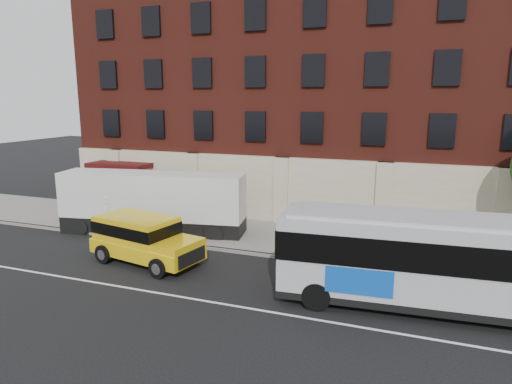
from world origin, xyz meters
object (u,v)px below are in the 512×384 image
(sign_pole, at_px, (107,211))
(yellow_suv, at_px, (142,237))
(city_bus, at_px, (461,262))
(shipping_container, at_px, (153,204))

(sign_pole, xyz_separation_m, yellow_suv, (4.24, -2.83, -0.20))
(city_bus, xyz_separation_m, yellow_suv, (-13.63, 0.50, -0.70))
(city_bus, bearing_deg, yellow_suv, 177.88)
(city_bus, relative_size, yellow_suv, 2.23)
(sign_pole, relative_size, shipping_container, 0.23)
(shipping_container, bearing_deg, city_bus, -16.62)
(sign_pole, bearing_deg, city_bus, -10.58)
(sign_pole, relative_size, city_bus, 0.19)
(city_bus, bearing_deg, sign_pole, 169.42)
(yellow_suv, relative_size, shipping_container, 0.55)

